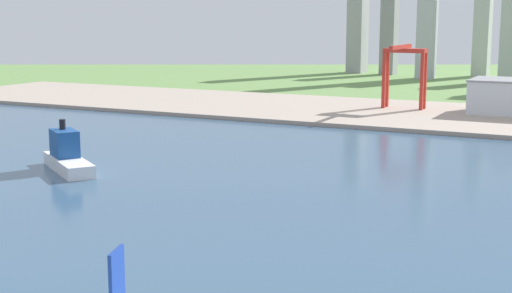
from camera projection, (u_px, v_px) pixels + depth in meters
The scene contains 5 objects.
ground_plane at pixel (386, 179), 293.55m from camera, with size 2400.00×2400.00×0.00m, color #658D4A.
water_bay at pixel (331, 214), 240.79m from camera, with size 840.00×360.00×0.15m, color #385675.
industrial_pier at pixel (476, 118), 460.38m from camera, with size 840.00×140.00×2.50m, color #AB9A8B.
ferry_boat at pixel (67, 156), 309.09m from camera, with size 41.50×33.56×20.88m.
port_crane_red at pixel (404, 62), 493.00m from camera, with size 28.33×45.28×43.08m.
Camera 1 is at (83.09, 20.61, 63.67)m, focal length 51.75 mm.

